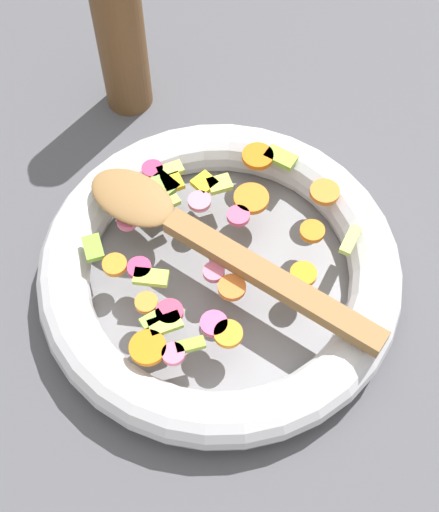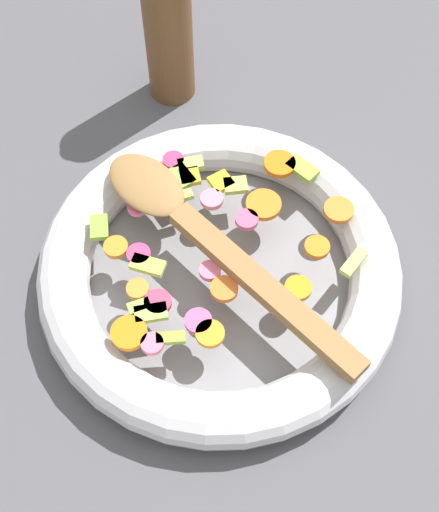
# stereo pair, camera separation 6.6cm
# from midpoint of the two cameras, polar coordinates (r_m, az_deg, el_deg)

# --- Properties ---
(ground_plane) EXTENTS (4.00, 4.00, 0.00)m
(ground_plane) POSITION_cam_midpoint_polar(r_m,az_deg,el_deg) (0.70, 2.68, -2.31)
(ground_plane) COLOR #4C4C51
(skillet) EXTENTS (0.35, 0.35, 0.05)m
(skillet) POSITION_cam_midpoint_polar(r_m,az_deg,el_deg) (0.68, 2.75, -1.42)
(skillet) COLOR slate
(skillet) RESTS_ON ground_plane
(chopped_vegetables) EXTENTS (0.27, 0.25, 0.01)m
(chopped_vegetables) POSITION_cam_midpoint_polar(r_m,az_deg,el_deg) (0.66, 2.16, 0.99)
(chopped_vegetables) COLOR orange
(chopped_vegetables) RESTS_ON skillet
(wooden_spoon) EXTENTS (0.14, 0.31, 0.01)m
(wooden_spoon) POSITION_cam_midpoint_polar(r_m,az_deg,el_deg) (0.66, 1.45, 1.59)
(wooden_spoon) COLOR olive
(wooden_spoon) RESTS_ON chopped_vegetables
(pepper_mill) EXTENTS (0.05, 0.05, 0.23)m
(pepper_mill) POSITION_cam_midpoint_polar(r_m,az_deg,el_deg) (0.78, -1.68, 18.36)
(pepper_mill) COLOR brown
(pepper_mill) RESTS_ON ground_plane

